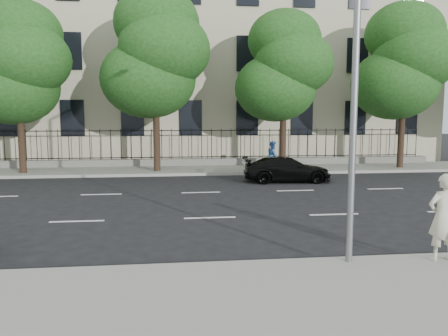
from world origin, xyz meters
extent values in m
plane|color=black|center=(0.00, 0.00, 0.00)|extent=(120.00, 120.00, 0.00)
cube|color=gray|center=(0.00, -4.00, 0.07)|extent=(60.00, 4.00, 0.15)
cube|color=gray|center=(0.00, 14.00, 0.07)|extent=(60.00, 4.00, 0.15)
cube|color=#C0B898|center=(0.00, 23.00, 9.00)|extent=(34.00, 12.00, 18.00)
cube|color=slate|center=(0.00, 15.70, 0.35)|extent=(30.00, 0.50, 0.40)
cube|color=black|center=(0.00, 15.70, 0.65)|extent=(28.80, 0.05, 0.05)
cube|color=black|center=(0.00, 15.70, 2.25)|extent=(28.80, 0.05, 0.05)
cylinder|color=slate|center=(2.50, -2.30, 4.15)|extent=(0.14, 0.14, 8.00)
cylinder|color=#382619|center=(-9.00, 13.20, 1.64)|extent=(0.36, 0.36, 2.97)
ellipsoid|color=#194216|center=(-9.40, 13.50, 4.62)|extent=(4.75, 4.75, 3.90)
ellipsoid|color=#194216|center=(-8.50, 13.00, 6.00)|extent=(4.50, 4.50, 3.70)
ellipsoid|color=#194216|center=(-8.90, 13.60, 7.38)|extent=(4.25, 4.25, 3.50)
cylinder|color=#382619|center=(-2.00, 13.20, 1.81)|extent=(0.36, 0.36, 3.32)
ellipsoid|color=#194216|center=(-2.40, 13.50, 5.09)|extent=(5.13, 5.13, 4.21)
ellipsoid|color=#194216|center=(-1.50, 13.00, 6.58)|extent=(4.86, 4.86, 4.00)
ellipsoid|color=#194216|center=(-1.90, 13.60, 8.06)|extent=(4.59, 4.59, 3.78)
cylinder|color=#382619|center=(5.00, 13.20, 1.69)|extent=(0.36, 0.36, 3.08)
ellipsoid|color=#194216|center=(4.60, 13.50, 4.67)|extent=(4.56, 4.56, 3.74)
ellipsoid|color=#194216|center=(5.50, 13.00, 5.99)|extent=(4.32, 4.32, 3.55)
ellipsoid|color=#194216|center=(5.10, 13.60, 7.31)|extent=(4.08, 4.08, 3.36)
cylinder|color=#382619|center=(12.00, 13.20, 1.76)|extent=(0.36, 0.36, 3.22)
ellipsoid|color=#194216|center=(11.60, 13.50, 4.93)|extent=(4.94, 4.94, 4.06)
ellipsoid|color=#194216|center=(12.50, 13.00, 6.36)|extent=(4.68, 4.68, 3.85)
ellipsoid|color=#194216|center=(12.10, 13.60, 7.79)|extent=(4.42, 4.42, 3.64)
imported|color=black|center=(4.26, 9.45, 0.60)|extent=(4.25, 1.93, 1.21)
imported|color=beige|center=(4.44, -2.45, 1.07)|extent=(0.69, 0.48, 1.83)
imported|color=#2B568F|center=(4.40, 13.00, 0.94)|extent=(0.75, 0.88, 1.58)
camera|label=1|loc=(-1.08, -10.71, 3.16)|focal=35.00mm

